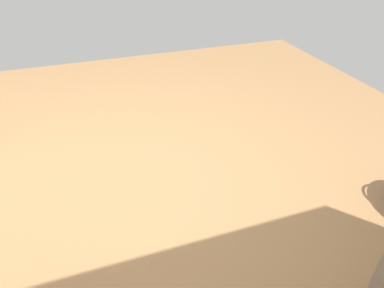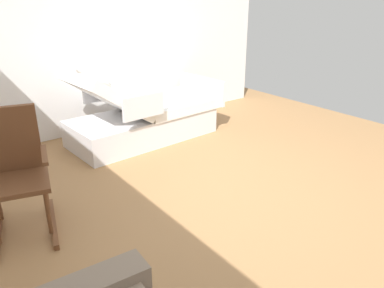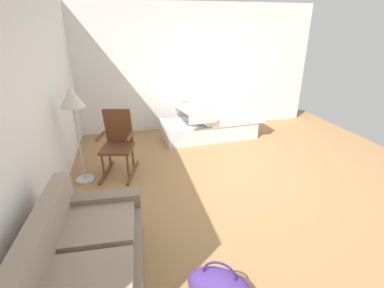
{
  "view_description": "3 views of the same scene",
  "coord_description": "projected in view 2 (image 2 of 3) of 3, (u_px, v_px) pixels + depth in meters",
  "views": [
    {
      "loc": [
        0.44,
        2.3,
        1.95
      ],
      "look_at": [
        -0.19,
        0.5,
        0.69
      ],
      "focal_mm": 32.42,
      "sensor_mm": 36.0,
      "label": 1
    },
    {
      "loc": [
        -2.31,
        2.3,
        1.87
      ],
      "look_at": [
        -0.27,
        0.75,
        0.83
      ],
      "focal_mm": 35.08,
      "sensor_mm": 36.0,
      "label": 2
    },
    {
      "loc": [
        -3.54,
        1.62,
        2.23
      ],
      "look_at": [
        -0.21,
        0.81,
        0.78
      ],
      "focal_mm": 26.24,
      "sensor_mm": 36.0,
      "label": 3
    }
  ],
  "objects": [
    {
      "name": "rocking_chair",
      "position": [
        17.0,
        174.0,
        3.05
      ],
      "size": [
        0.85,
        0.65,
        1.05
      ],
      "color": "brown",
      "rests_on": "ground"
    },
    {
      "name": "side_wall",
      "position": [
        106.0,
        33.0,
        5.19
      ],
      "size": [
        0.1,
        5.41,
        2.7
      ],
      "primitive_type": "cube",
      "color": "white",
      "rests_on": "ground"
    },
    {
      "name": "ground_plane",
      "position": [
        236.0,
        196.0,
        3.7
      ],
      "size": [
        6.62,
        6.62,
        0.0
      ],
      "primitive_type": "plane",
      "color": "#9E7247"
    },
    {
      "name": "hospital_bed",
      "position": [
        143.0,
        117.0,
        5.06
      ],
      "size": [
        1.1,
        2.11,
        1.13
      ],
      "color": "silver",
      "rests_on": "ground"
    }
  ]
}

